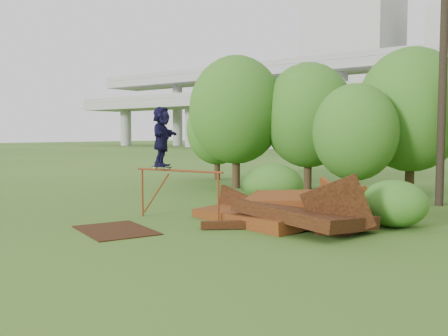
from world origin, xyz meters
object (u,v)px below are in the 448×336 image
Objects in this scene: scrap_pile at (281,212)px; skater at (162,137)px; flat_plate at (116,230)px; utility_pole at (444,45)px.

skater is at bearing -158.56° from scrap_pile.
skater is at bearing 100.95° from flat_plate.
flat_plate is (0.41, -2.13, -2.45)m from skater.
scrap_pile is 2.41× the size of flat_plate.
scrap_pile is at bearing -97.09° from skater.
flat_plate is at bearing -118.47° from utility_pole.
flat_plate is 0.21× the size of utility_pole.
utility_pole is at bearing -65.06° from skater.
utility_pole is (5.85, 7.90, 3.16)m from skater.
scrap_pile reaches higher than flat_plate.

